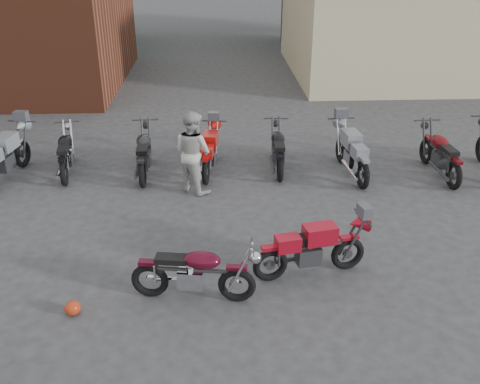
{
  "coord_description": "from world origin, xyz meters",
  "views": [
    {
      "loc": [
        0.42,
        -6.02,
        4.99
      ],
      "look_at": [
        0.81,
        2.4,
        0.9
      ],
      "focal_mm": 40.0,
      "sensor_mm": 36.0,
      "label": 1
    }
  ],
  "objects_px": {
    "row_bike_2": "(66,151)",
    "row_bike_5": "(278,147)",
    "person_light": "(193,152)",
    "row_bike_4": "(210,150)",
    "sportbike": "(313,246)",
    "row_bike_1": "(5,154)",
    "row_bike_7": "(441,151)",
    "row_bike_6": "(352,150)",
    "vintage_motorcycle": "(195,269)",
    "helmet": "(73,308)",
    "row_bike_3": "(144,150)"
  },
  "relations": [
    {
      "from": "row_bike_2",
      "to": "row_bike_7",
      "type": "relative_size",
      "value": 0.94
    },
    {
      "from": "vintage_motorcycle",
      "to": "sportbike",
      "type": "bearing_deg",
      "value": 24.92
    },
    {
      "from": "row_bike_4",
      "to": "row_bike_7",
      "type": "xyz_separation_m",
      "value": [
        5.18,
        -0.44,
        0.04
      ]
    },
    {
      "from": "person_light",
      "to": "row_bike_4",
      "type": "bearing_deg",
      "value": -67.42
    },
    {
      "from": "person_light",
      "to": "row_bike_2",
      "type": "height_order",
      "value": "person_light"
    },
    {
      "from": "vintage_motorcycle",
      "to": "row_bike_2",
      "type": "relative_size",
      "value": 0.98
    },
    {
      "from": "sportbike",
      "to": "row_bike_4",
      "type": "height_order",
      "value": "row_bike_4"
    },
    {
      "from": "helmet",
      "to": "row_bike_7",
      "type": "height_order",
      "value": "row_bike_7"
    },
    {
      "from": "row_bike_2",
      "to": "sportbike",
      "type": "bearing_deg",
      "value": -139.61
    },
    {
      "from": "vintage_motorcycle",
      "to": "row_bike_1",
      "type": "xyz_separation_m",
      "value": [
        -4.32,
        4.6,
        0.07
      ]
    },
    {
      "from": "row_bike_1",
      "to": "person_light",
      "type": "bearing_deg",
      "value": -90.87
    },
    {
      "from": "vintage_motorcycle",
      "to": "row_bike_7",
      "type": "height_order",
      "value": "row_bike_7"
    },
    {
      "from": "vintage_motorcycle",
      "to": "helmet",
      "type": "bearing_deg",
      "value": -163.02
    },
    {
      "from": "vintage_motorcycle",
      "to": "row_bike_2",
      "type": "height_order",
      "value": "row_bike_2"
    },
    {
      "from": "vintage_motorcycle",
      "to": "row_bike_3",
      "type": "distance_m",
      "value": 4.93
    },
    {
      "from": "person_light",
      "to": "row_bike_2",
      "type": "relative_size",
      "value": 0.94
    },
    {
      "from": "helmet",
      "to": "row_bike_5",
      "type": "height_order",
      "value": "row_bike_5"
    },
    {
      "from": "person_light",
      "to": "row_bike_3",
      "type": "xyz_separation_m",
      "value": [
        -1.15,
        0.94,
        -0.31
      ]
    },
    {
      "from": "row_bike_1",
      "to": "row_bike_7",
      "type": "bearing_deg",
      "value": -81.75
    },
    {
      "from": "row_bike_2",
      "to": "row_bike_5",
      "type": "bearing_deg",
      "value": -98.35
    },
    {
      "from": "row_bike_2",
      "to": "vintage_motorcycle",
      "type": "bearing_deg",
      "value": -156.11
    },
    {
      "from": "row_bike_3",
      "to": "row_bike_2",
      "type": "bearing_deg",
      "value": 83.41
    },
    {
      "from": "sportbike",
      "to": "row_bike_4",
      "type": "xyz_separation_m",
      "value": [
        -1.64,
        4.24,
        0.01
      ]
    },
    {
      "from": "vintage_motorcycle",
      "to": "row_bike_5",
      "type": "xyz_separation_m",
      "value": [
        1.77,
        4.89,
        0.01
      ]
    },
    {
      "from": "vintage_motorcycle",
      "to": "row_bike_4",
      "type": "bearing_deg",
      "value": 95.54
    },
    {
      "from": "row_bike_5",
      "to": "row_bike_7",
      "type": "height_order",
      "value": "row_bike_7"
    },
    {
      "from": "row_bike_6",
      "to": "row_bike_5",
      "type": "bearing_deg",
      "value": 71.28
    },
    {
      "from": "person_light",
      "to": "row_bike_6",
      "type": "bearing_deg",
      "value": -127.42
    },
    {
      "from": "sportbike",
      "to": "row_bike_1",
      "type": "relative_size",
      "value": 0.89
    },
    {
      "from": "row_bike_5",
      "to": "row_bike_6",
      "type": "bearing_deg",
      "value": -101.45
    },
    {
      "from": "helmet",
      "to": "row_bike_6",
      "type": "xyz_separation_m",
      "value": [
        5.18,
        4.78,
        0.48
      ]
    },
    {
      "from": "row_bike_4",
      "to": "person_light",
      "type": "bearing_deg",
      "value": 168.02
    },
    {
      "from": "sportbike",
      "to": "row_bike_6",
      "type": "height_order",
      "value": "row_bike_6"
    },
    {
      "from": "row_bike_4",
      "to": "row_bike_7",
      "type": "relative_size",
      "value": 0.93
    },
    {
      "from": "row_bike_5",
      "to": "row_bike_7",
      "type": "relative_size",
      "value": 0.94
    },
    {
      "from": "sportbike",
      "to": "row_bike_4",
      "type": "relative_size",
      "value": 0.99
    },
    {
      "from": "sportbike",
      "to": "row_bike_1",
      "type": "distance_m",
      "value": 7.37
    },
    {
      "from": "row_bike_3",
      "to": "row_bike_4",
      "type": "relative_size",
      "value": 1.06
    },
    {
      "from": "row_bike_2",
      "to": "row_bike_3",
      "type": "relative_size",
      "value": 0.95
    },
    {
      "from": "person_light",
      "to": "row_bike_3",
      "type": "bearing_deg",
      "value": 2.57
    },
    {
      "from": "row_bike_3",
      "to": "vintage_motorcycle",
      "type": "bearing_deg",
      "value": -167.29
    },
    {
      "from": "sportbike",
      "to": "person_light",
      "type": "relative_size",
      "value": 1.04
    },
    {
      "from": "row_bike_1",
      "to": "row_bike_3",
      "type": "bearing_deg",
      "value": -77.3
    },
    {
      "from": "row_bike_1",
      "to": "row_bike_5",
      "type": "bearing_deg",
      "value": -77.67
    },
    {
      "from": "sportbike",
      "to": "row_bike_3",
      "type": "height_order",
      "value": "row_bike_3"
    },
    {
      "from": "row_bike_4",
      "to": "row_bike_5",
      "type": "xyz_separation_m",
      "value": [
        1.57,
        0.08,
        0.01
      ]
    },
    {
      "from": "row_bike_4",
      "to": "sportbike",
      "type": "bearing_deg",
      "value": -151.55
    },
    {
      "from": "row_bike_1",
      "to": "row_bike_6",
      "type": "xyz_separation_m",
      "value": [
        7.73,
        -0.11,
        -0.01
      ]
    },
    {
      "from": "row_bike_6",
      "to": "row_bike_4",
      "type": "bearing_deg",
      "value": 79.21
    },
    {
      "from": "person_light",
      "to": "row_bike_5",
      "type": "bearing_deg",
      "value": -109.16
    }
  ]
}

